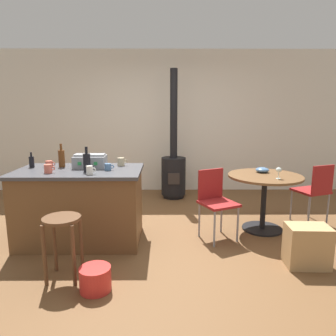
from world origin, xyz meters
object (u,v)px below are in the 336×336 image
dining_table (264,188)px  toolbox (90,161)px  cup_2 (48,169)px  cup_3 (108,167)px  wooden_stool (62,233)px  bottle_1 (62,158)px  serving_bowl (262,170)px  cardboard_box (307,246)px  wine_glass (279,170)px  cup_0 (49,164)px  bottle_0 (87,162)px  plastic_bucket (95,279)px  bottle_2 (32,162)px  cup_4 (121,162)px  cup_1 (90,170)px  kitchen_island (81,205)px  folding_chair_far (315,189)px  folding_chair_near (216,198)px  wood_stove (174,168)px

dining_table → toolbox: 2.28m
cup_2 → cup_3: cup_2 is taller
wooden_stool → bottle_1: bearing=106.8°
cup_3 → serving_bowl: cup_3 is taller
bottle_1 → cardboard_box: bottle_1 is taller
serving_bowl → wine_glass: bearing=-78.1°
cup_0 → cup_3: (0.76, -0.18, -0.00)m
cup_2 → bottle_0: bearing=8.1°
bottle_1 → plastic_bucket: bottle_1 is taller
wooden_stool → toolbox: toolbox is taller
bottle_2 → cup_4: 1.09m
cup_1 → kitchen_island: bearing=125.2°
serving_bowl → cardboard_box: bearing=-83.0°
kitchen_island → wine_glass: size_ratio=10.38×
bottle_2 → cardboard_box: (3.12, -0.80, -0.75)m
kitchen_island → dining_table: (2.35, 0.33, 0.12)m
folding_chair_far → toolbox: 3.08m
kitchen_island → serving_bowl: 2.44m
folding_chair_near → bottle_0: bearing=-171.7°
dining_table → plastic_bucket: dining_table is taller
dining_table → cup_4: size_ratio=7.65×
bottle_1 → folding_chair_near: bearing=-2.6°
cardboard_box → bottle_1: bearing=163.2°
bottle_0 → cup_3: 0.25m
wood_stove → bottle_1: 2.28m
toolbox → cup_0: 0.51m
cup_2 → plastic_bucket: bearing=-52.3°
wood_stove → cup_3: 2.14m
cup_3 → bottle_1: bearing=160.1°
bottle_0 → wooden_stool: bearing=-95.6°
serving_bowl → folding_chair_near: bearing=-148.9°
wooden_stool → folding_chair_far: (3.06, 1.42, 0.05)m
cup_3 → wood_stove: bearing=67.1°
wood_stove → cup_2: 2.58m
wooden_stool → serving_bowl: (2.30, 1.39, 0.33)m
kitchen_island → wine_glass: (2.44, 0.12, 0.41)m
kitchen_island → dining_table: size_ratio=1.55×
toolbox → bottle_1: (-0.36, 0.04, 0.03)m
cup_1 → cup_4: size_ratio=0.85×
toolbox → cardboard_box: toolbox is taller
folding_chair_far → cup_0: 3.57m
bottle_0 → cup_2: (-0.42, -0.06, -0.06)m
bottle_0 → cup_1: bottle_0 is taller
toolbox → cardboard_box: 2.63m
dining_table → cup_2: size_ratio=7.84×
folding_chair_near → bottle_1: size_ratio=2.97×
serving_bowl → plastic_bucket: 2.62m
serving_bowl → toolbox: bearing=-170.5°
wooden_stool → cup_0: 1.21m
cup_0 → folding_chair_near: bearing=-1.3°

